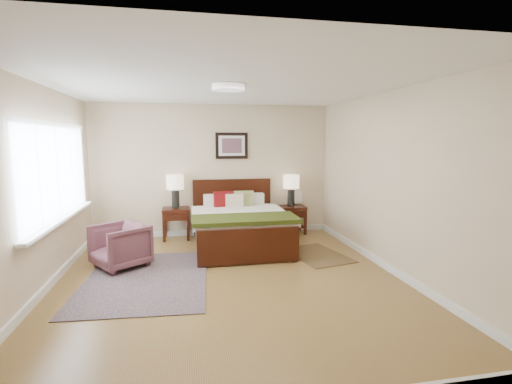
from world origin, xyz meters
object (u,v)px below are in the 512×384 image
bed (239,219)px  nightstand_right (291,216)px  nightstand_left (176,215)px  lamp_left (175,186)px  lamp_right (291,185)px  armchair (120,246)px  rug_persian (147,279)px

bed → nightstand_right: bed is taller
nightstand_right → bed: bearing=-147.5°
nightstand_left → nightstand_right: nightstand_left is taller
lamp_left → bed: bearing=-34.4°
lamp_left → lamp_right: (2.21, 0.00, -0.04)m
bed → armchair: size_ratio=2.84×
lamp_right → armchair: (-2.97, -1.45, -0.65)m
nightstand_right → armchair: bearing=-154.3°
lamp_left → rug_persian: (-0.35, -2.02, -0.99)m
lamp_right → lamp_left: bearing=180.0°
bed → nightstand_left: (-1.08, 0.72, -0.03)m
lamp_left → lamp_right: lamp_left is taller
rug_persian → armchair: bearing=129.5°
bed → nightstand_right: (1.13, 0.72, -0.15)m
lamp_left → rug_persian: bearing=-99.9°
bed → nightstand_right: size_ratio=3.59×
nightstand_left → rug_persian: 2.08m
rug_persian → nightstand_right: bearing=41.8°
nightstand_left → armchair: 1.63m
nightstand_right → lamp_left: bearing=179.6°
lamp_right → rug_persian: lamp_right is taller
rug_persian → bed: bearing=45.7°
bed → lamp_right: lamp_right is taller
bed → rug_persian: size_ratio=0.89×
bed → nightstand_right: 1.35m
lamp_right → armchair: 3.37m
lamp_left → armchair: lamp_left is taller
nightstand_right → rug_persian: bearing=-142.0°
bed → lamp_right: bearing=33.0°
bed → lamp_left: (-1.08, 0.74, 0.51)m
nightstand_left → lamp_right: bearing=0.5°
lamp_left → rug_persian: size_ratio=0.28×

